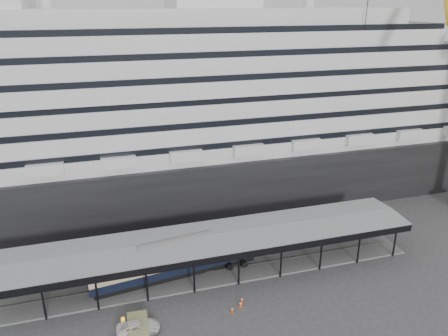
% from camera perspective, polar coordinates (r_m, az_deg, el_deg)
% --- Properties ---
extents(ground, '(200.00, 200.00, 0.00)m').
position_cam_1_polar(ground, '(56.51, -0.68, -15.93)').
color(ground, '#3A3A3D').
rests_on(ground, ground).
extents(cruise_ship, '(130.00, 30.00, 43.90)m').
position_cam_1_polar(cruise_ship, '(78.04, -7.26, 9.31)').
color(cruise_ship, black).
rests_on(cruise_ship, ground).
extents(platform_canopy, '(56.00, 9.18, 5.30)m').
position_cam_1_polar(platform_canopy, '(59.15, -2.04, -11.30)').
color(platform_canopy, slate).
rests_on(platform_canopy, ground).
extents(port_truck, '(4.78, 2.38, 1.30)m').
position_cam_1_polar(port_truck, '(51.52, -11.14, -19.75)').
color(port_truck, white).
rests_on(port_truck, ground).
extents(pullman_carriage, '(22.79, 5.81, 22.19)m').
position_cam_1_polar(pullman_carriage, '(58.23, -6.25, -11.62)').
color(pullman_carriage, black).
rests_on(pullman_carriage, ground).
extents(traffic_cone_left, '(0.47, 0.47, 0.71)m').
position_cam_1_polar(traffic_cone_left, '(53.41, 1.07, -17.99)').
color(traffic_cone_left, '#D2450B').
rests_on(traffic_cone_left, ground).
extents(traffic_cone_mid, '(0.45, 0.45, 0.81)m').
position_cam_1_polar(traffic_cone_mid, '(54.11, 2.17, -17.34)').
color(traffic_cone_mid, '#DF4C0C').
rests_on(traffic_cone_mid, ground).
extents(traffic_cone_right, '(0.46, 0.46, 0.70)m').
position_cam_1_polar(traffic_cone_right, '(54.84, 2.35, -16.82)').
color(traffic_cone_right, red).
rests_on(traffic_cone_right, ground).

